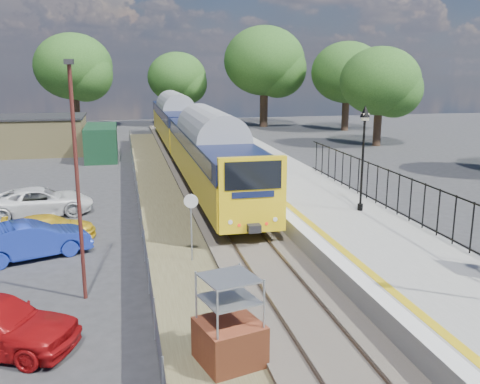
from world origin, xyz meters
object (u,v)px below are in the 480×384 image
object	(u,v)px
brick_plinth	(229,322)
carpark_lamp	(76,168)
victorian_lamp_north	(364,134)
car_white	(41,202)
car_yellow	(50,228)
train	(188,132)
car_blue	(32,240)
speed_sign	(191,217)

from	to	relation	value
brick_plinth	carpark_lamp	size ratio (longest dim) A/B	0.31
victorian_lamp_north	car_white	world-z (taller)	victorian_lamp_north
car_yellow	train	bearing A→B (deg)	-32.89
car_blue	victorian_lamp_north	bearing A→B (deg)	-107.86
train	carpark_lamp	distance (m)	24.53
victorian_lamp_north	car_yellow	xyz separation A→B (m)	(-13.26, 1.42, -3.76)
victorian_lamp_north	brick_plinth	xyz separation A→B (m)	(-7.80, -9.60, -3.19)
victorian_lamp_north	brick_plinth	world-z (taller)	victorian_lamp_north
speed_sign	carpark_lamp	distance (m)	5.03
speed_sign	victorian_lamp_north	bearing A→B (deg)	34.79
carpark_lamp	car_blue	world-z (taller)	carpark_lamp
victorian_lamp_north	train	xyz separation A→B (m)	(-5.30, 18.77, -1.96)
speed_sign	carpark_lamp	size ratio (longest dim) A/B	0.36
train	car_yellow	size ratio (longest dim) A/B	11.05
victorian_lamp_north	train	bearing A→B (deg)	105.77
brick_plinth	car_white	world-z (taller)	brick_plinth
brick_plinth	speed_sign	xyz separation A→B (m)	(-0.00, 7.15, 0.65)
car_blue	train	bearing A→B (deg)	-43.96
train	brick_plinth	bearing A→B (deg)	-95.04
train	brick_plinth	xyz separation A→B (m)	(-2.50, -28.37, -1.24)
brick_plinth	car_blue	distance (m)	10.68
speed_sign	car_yellow	distance (m)	6.80
speed_sign	car_white	bearing A→B (deg)	145.89
speed_sign	car_yellow	world-z (taller)	speed_sign
carpark_lamp	speed_sign	bearing A→B (deg)	33.70
speed_sign	carpark_lamp	xyz separation A→B (m)	(-3.68, -2.46, 2.39)
brick_plinth	car_white	size ratio (longest dim) A/B	0.47
train	speed_sign	xyz separation A→B (m)	(-2.50, -21.22, -0.59)
car_yellow	car_white	distance (m)	4.25
train	brick_plinth	world-z (taller)	train
brick_plinth	carpark_lamp	world-z (taller)	carpark_lamp
carpark_lamp	car_blue	distance (m)	5.86
speed_sign	car_white	distance (m)	10.30
speed_sign	car_white	world-z (taller)	speed_sign
brick_plinth	speed_sign	bearing A→B (deg)	90.00
brick_plinth	car_yellow	bearing A→B (deg)	116.38
carpark_lamp	car_yellow	bearing A→B (deg)	105.74
brick_plinth	car_blue	world-z (taller)	brick_plinth
carpark_lamp	car_yellow	distance (m)	7.49
car_yellow	victorian_lamp_north	bearing A→B (deg)	-104.34
speed_sign	car_blue	xyz separation A→B (m)	(-5.86, 1.77, -1.05)
train	victorian_lamp_north	bearing A→B (deg)	-74.23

